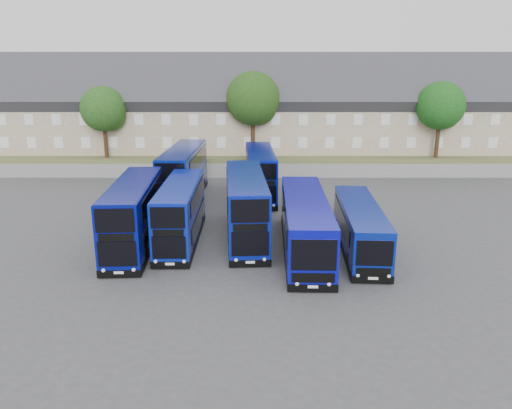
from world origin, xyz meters
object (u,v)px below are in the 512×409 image
object	(u,v)px
tree_west	(105,111)
tree_east	(442,107)
dd_front_left	(134,216)
dd_front_mid	(181,214)
tree_far	(471,100)
tree_mid	(254,101)
coach_east_a	(305,225)

from	to	relation	value
tree_west	tree_east	xyz separation A→B (m)	(36.00, 0.00, 0.34)
dd_front_left	tree_east	size ratio (longest dim) A/B	1.35
dd_front_mid	tree_west	xyz separation A→B (m)	(-11.06, 21.45, 5.07)
tree_far	tree_east	bearing A→B (deg)	-130.60
tree_mid	tree_far	bearing A→B (deg)	14.04
tree_west	tree_far	distance (m)	42.58
dd_front_left	tree_east	xyz separation A→B (m)	(27.91, 22.39, 5.26)
dd_front_mid	tree_far	distance (m)	42.43
dd_front_mid	tree_far	bearing A→B (deg)	42.21
tree_mid	tree_east	size ratio (longest dim) A/B	1.12
tree_west	tree_mid	world-z (taller)	tree_mid
dd_front_mid	tree_east	xyz separation A→B (m)	(24.94, 21.45, 5.41)
tree_west	coach_east_a	bearing A→B (deg)	-50.11
coach_east_a	tree_east	bearing A→B (deg)	55.77
coach_east_a	tree_east	xyz separation A→B (m)	(16.60, 23.21, 5.65)
coach_east_a	tree_mid	size ratio (longest dim) A/B	1.42
dd_front_left	coach_east_a	xyz separation A→B (m)	(11.30, -0.82, -0.39)
tree_mid	tree_east	xyz separation A→B (m)	(20.00, -0.50, -0.68)
dd_front_left	tree_east	world-z (taller)	tree_east
tree_east	dd_front_mid	bearing A→B (deg)	-139.30
dd_front_left	tree_far	distance (m)	45.22
dd_front_mid	tree_far	size ratio (longest dim) A/B	1.18
coach_east_a	dd_front_left	bearing A→B (deg)	177.19
dd_front_mid	tree_west	bearing A→B (deg)	116.87
dd_front_mid	tree_mid	bearing A→B (deg)	76.92
tree_mid	tree_east	world-z (taller)	tree_mid
dd_front_mid	coach_east_a	size ratio (longest dim) A/B	0.78
dd_front_left	tree_east	distance (m)	36.16
coach_east_a	tree_far	world-z (taller)	tree_far
dd_front_mid	coach_east_a	bearing A→B (deg)	-12.28
coach_east_a	tree_mid	xyz separation A→B (m)	(-3.40, 23.71, 6.33)
tree_east	tree_far	xyz separation A→B (m)	(6.00, 7.00, 0.34)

